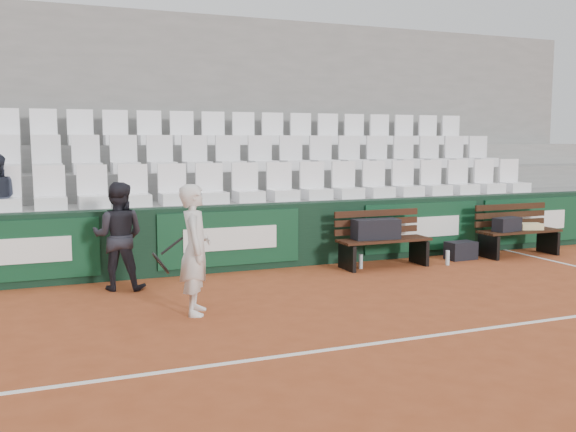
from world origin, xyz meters
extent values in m
plane|color=#9D4623|center=(0.00, 0.00, 0.00)|extent=(80.00, 80.00, 0.00)
cube|color=white|center=(0.00, 0.00, 0.00)|extent=(18.00, 0.06, 0.01)
cube|color=black|center=(0.00, 4.00, 0.50)|extent=(18.00, 0.30, 1.00)
cube|color=#0C381E|center=(-3.20, 3.83, 0.52)|extent=(2.20, 0.04, 0.82)
cube|color=#0C381E|center=(-0.20, 3.83, 0.52)|extent=(2.20, 0.04, 0.82)
cube|color=#0C381E|center=(3.20, 3.83, 0.52)|extent=(2.20, 0.04, 0.82)
cube|color=#0C381E|center=(5.60, 3.83, 0.52)|extent=(2.20, 0.04, 0.82)
cube|color=gray|center=(0.00, 4.62, 0.50)|extent=(18.00, 0.95, 1.00)
cube|color=gray|center=(0.00, 5.58, 0.72)|extent=(18.00, 0.95, 1.45)
cube|color=gray|center=(0.00, 6.53, 0.95)|extent=(18.00, 0.95, 1.90)
cube|color=gray|center=(0.00, 7.15, 2.20)|extent=(18.00, 0.30, 4.40)
cube|color=white|center=(0.00, 4.45, 1.31)|extent=(11.90, 0.44, 0.63)
cube|color=white|center=(0.00, 5.40, 1.77)|extent=(11.90, 0.44, 0.63)
cube|color=white|center=(0.00, 6.35, 2.21)|extent=(11.90, 0.44, 0.63)
cube|color=#371C10|center=(2.16, 3.33, 0.23)|extent=(1.50, 0.56, 0.45)
cube|color=black|center=(4.84, 3.31, 0.23)|extent=(1.50, 0.56, 0.45)
cube|color=black|center=(2.03, 3.36, 0.61)|extent=(0.75, 0.37, 0.31)
cube|color=black|center=(4.53, 3.27, 0.57)|extent=(0.54, 0.33, 0.23)
cube|color=beige|center=(5.07, 3.31, 0.50)|extent=(0.44, 0.38, 0.10)
cube|color=black|center=(3.69, 3.40, 0.15)|extent=(0.51, 0.32, 0.30)
cylinder|color=silver|center=(1.76, 3.34, 0.11)|extent=(0.06, 0.06, 0.23)
cylinder|color=silver|center=(3.19, 3.07, 0.12)|extent=(0.07, 0.07, 0.23)
imported|color=silver|center=(-1.25, 1.75, 0.75)|extent=(0.50, 0.63, 1.50)
torus|color=black|center=(-1.65, 1.75, 0.62)|extent=(0.19, 0.30, 0.26)
cylinder|color=black|center=(-1.52, 1.75, 0.81)|extent=(0.26, 0.03, 0.20)
imported|color=black|center=(-1.90, 3.32, 0.72)|extent=(0.85, 0.76, 1.44)
camera|label=1|loc=(-2.97, -5.33, 1.99)|focal=40.00mm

